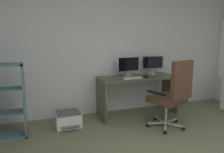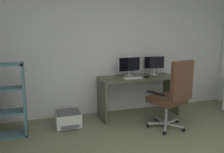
{
  "view_description": "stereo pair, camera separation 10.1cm",
  "coord_description": "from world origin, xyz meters",
  "px_view_note": "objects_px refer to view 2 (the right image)",
  "views": [
    {
      "loc": [
        -1.34,
        -1.3,
        1.5
      ],
      "look_at": [
        -0.12,
        2.06,
        0.84
      ],
      "focal_mm": 35.08,
      "sensor_mm": 36.0,
      "label": 1
    },
    {
      "loc": [
        -1.25,
        -1.34,
        1.5
      ],
      "look_at": [
        -0.12,
        2.06,
        0.84
      ],
      "focal_mm": 35.08,
      "sensor_mm": 36.0,
      "label": 2
    }
  ],
  "objects_px": {
    "keyboard": "(133,78)",
    "computer_mouse": "(146,77)",
    "monitor_main": "(129,65)",
    "printer": "(68,119)",
    "monitor_secondary": "(154,64)",
    "desk": "(139,87)",
    "office_chair": "(173,93)"
  },
  "relations": [
    {
      "from": "keyboard",
      "to": "printer",
      "type": "distance_m",
      "value": 1.33
    },
    {
      "from": "keyboard",
      "to": "printer",
      "type": "bearing_deg",
      "value": 179.19
    },
    {
      "from": "office_chair",
      "to": "printer",
      "type": "relative_size",
      "value": 2.56
    },
    {
      "from": "monitor_main",
      "to": "monitor_secondary",
      "type": "height_order",
      "value": "monitor_main"
    },
    {
      "from": "computer_mouse",
      "to": "printer",
      "type": "distance_m",
      "value": 1.58
    },
    {
      "from": "computer_mouse",
      "to": "office_chair",
      "type": "height_order",
      "value": "office_chair"
    },
    {
      "from": "keyboard",
      "to": "printer",
      "type": "xyz_separation_m",
      "value": [
        -1.17,
        0.01,
        -0.64
      ]
    },
    {
      "from": "desk",
      "to": "office_chair",
      "type": "xyz_separation_m",
      "value": [
        0.22,
        -0.81,
        0.06
      ]
    },
    {
      "from": "desk",
      "to": "computer_mouse",
      "type": "relative_size",
      "value": 14.95
    },
    {
      "from": "office_chair",
      "to": "printer",
      "type": "distance_m",
      "value": 1.78
    },
    {
      "from": "monitor_main",
      "to": "office_chair",
      "type": "relative_size",
      "value": 0.42
    },
    {
      "from": "monitor_secondary",
      "to": "desk",
      "type": "bearing_deg",
      "value": -159.45
    },
    {
      "from": "monitor_secondary",
      "to": "computer_mouse",
      "type": "relative_size",
      "value": 4.06
    },
    {
      "from": "desk",
      "to": "monitor_main",
      "type": "bearing_deg",
      "value": 131.47
    },
    {
      "from": "monitor_main",
      "to": "monitor_secondary",
      "type": "xyz_separation_m",
      "value": [
        0.54,
        0.0,
        0.0
      ]
    },
    {
      "from": "keyboard",
      "to": "computer_mouse",
      "type": "bearing_deg",
      "value": -4.13
    },
    {
      "from": "monitor_main",
      "to": "keyboard",
      "type": "xyz_separation_m",
      "value": [
        -0.05,
        -0.28,
        -0.2
      ]
    },
    {
      "from": "computer_mouse",
      "to": "monitor_secondary",
      "type": "bearing_deg",
      "value": 50.5
    },
    {
      "from": "computer_mouse",
      "to": "office_chair",
      "type": "distance_m",
      "value": 0.69
    },
    {
      "from": "printer",
      "to": "monitor_secondary",
      "type": "bearing_deg",
      "value": 8.79
    },
    {
      "from": "printer",
      "to": "keyboard",
      "type": "bearing_deg",
      "value": -0.54
    },
    {
      "from": "desk",
      "to": "computer_mouse",
      "type": "height_order",
      "value": "computer_mouse"
    },
    {
      "from": "monitor_main",
      "to": "keyboard",
      "type": "bearing_deg",
      "value": -99.77
    },
    {
      "from": "keyboard",
      "to": "office_chair",
      "type": "xyz_separation_m",
      "value": [
        0.4,
        -0.67,
        -0.15
      ]
    },
    {
      "from": "keyboard",
      "to": "computer_mouse",
      "type": "relative_size",
      "value": 3.4
    },
    {
      "from": "monitor_secondary",
      "to": "monitor_main",
      "type": "bearing_deg",
      "value": -179.99
    },
    {
      "from": "desk",
      "to": "keyboard",
      "type": "height_order",
      "value": "keyboard"
    },
    {
      "from": "monitor_secondary",
      "to": "computer_mouse",
      "type": "bearing_deg",
      "value": -136.61
    },
    {
      "from": "desk",
      "to": "monitor_main",
      "type": "relative_size",
      "value": 3.14
    },
    {
      "from": "monitor_main",
      "to": "keyboard",
      "type": "height_order",
      "value": "monitor_main"
    },
    {
      "from": "monitor_main",
      "to": "keyboard",
      "type": "distance_m",
      "value": 0.35
    },
    {
      "from": "keyboard",
      "to": "monitor_main",
      "type": "bearing_deg",
      "value": 79.97
    }
  ]
}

